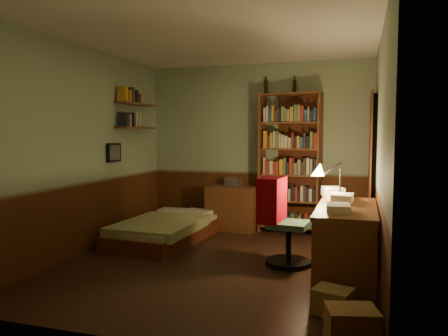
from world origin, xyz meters
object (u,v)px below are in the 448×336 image
(cardboard_box_b, at_px, (333,301))
(office_chair, at_px, (289,223))
(bookshelf, at_px, (290,164))
(desk_lamp, at_px, (340,169))
(dresser, at_px, (232,208))
(mini_stereo, at_px, (234,182))
(bed, at_px, (165,222))
(desk, at_px, (346,243))
(cardboard_box_a, at_px, (352,326))

(cardboard_box_b, bearing_deg, office_chair, 114.52)
(bookshelf, bearing_deg, desk_lamp, -53.04)
(bookshelf, bearing_deg, dresser, -166.86)
(mini_stereo, xyz_separation_m, cardboard_box_b, (1.72, -2.95, -0.64))
(bed, relative_size, dresser, 2.29)
(dresser, bearing_deg, desk_lamp, -29.91)
(bed, height_order, office_chair, office_chair)
(desk, bearing_deg, dresser, 133.62)
(mini_stereo, bearing_deg, desk_lamp, -28.66)
(mini_stereo, bearing_deg, cardboard_box_b, -47.67)
(desk_lamp, bearing_deg, bookshelf, 101.49)
(bed, xyz_separation_m, desk_lamp, (2.40, -0.41, 0.84))
(desk_lamp, bearing_deg, mini_stereo, 121.51)
(office_chair, height_order, cardboard_box_a, office_chair)
(bookshelf, distance_m, desk_lamp, 1.63)
(mini_stereo, relative_size, office_chair, 0.24)
(desk_lamp, height_order, cardboard_box_a, desk_lamp)
(bookshelf, xyz_separation_m, desk, (0.89, -1.96, -0.68))
(bed, height_order, bookshelf, bookshelf)
(desk_lamp, distance_m, cardboard_box_a, 2.23)
(mini_stereo, height_order, office_chair, office_chair)
(bookshelf, height_order, desk, bookshelf)
(cardboard_box_a, relative_size, cardboard_box_b, 1.15)
(dresser, distance_m, cardboard_box_a, 3.83)
(office_chair, bearing_deg, cardboard_box_a, -61.60)
(bookshelf, relative_size, office_chair, 2.18)
(office_chair, bearing_deg, desk_lamp, 28.48)
(cardboard_box_a, height_order, cardboard_box_b, cardboard_box_a)
(bed, bearing_deg, mini_stereo, 61.25)
(cardboard_box_a, bearing_deg, bed, 137.16)
(desk_lamp, xyz_separation_m, office_chair, (-0.55, -0.23, -0.62))
(mini_stereo, bearing_deg, desk, -36.08)
(bookshelf, height_order, cardboard_box_a, bookshelf)
(mini_stereo, relative_size, bookshelf, 0.11)
(desk_lamp, distance_m, office_chair, 0.86)
(desk_lamp, bearing_deg, desk, -97.87)
(bookshelf, bearing_deg, desk, -57.87)
(dresser, height_order, desk, desk)
(desk, relative_size, desk_lamp, 2.10)
(bed, relative_size, bookshelf, 0.84)
(bookshelf, bearing_deg, cardboard_box_b, -66.57)
(desk, relative_size, cardboard_box_a, 4.04)
(bed, bearing_deg, dresser, 57.43)
(dresser, xyz_separation_m, bookshelf, (0.89, 0.08, 0.72))
(bookshelf, height_order, desk_lamp, bookshelf)
(bed, height_order, desk, desk)
(desk, bearing_deg, bed, 159.35)
(office_chair, bearing_deg, bookshelf, 104.25)
(desk_lamp, relative_size, cardboard_box_b, 2.21)
(mini_stereo, distance_m, desk_lamp, 2.27)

